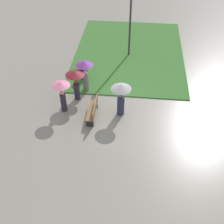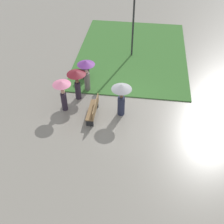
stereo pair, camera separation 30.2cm
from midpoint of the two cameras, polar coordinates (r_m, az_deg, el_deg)
ground_plane at (r=15.44m, az=0.99°, el=1.32°), size 90.00×90.00×0.00m
lawn_patch_near at (r=20.08m, az=3.06°, el=11.97°), size 9.82×7.40×0.06m
park_bench at (r=14.51m, az=-4.44°, el=0.44°), size 1.65×0.42×0.90m
lamp_post at (r=18.49m, az=3.30°, el=19.47°), size 0.32×0.32×4.71m
trash_bin at (r=17.29m, az=-6.30°, el=8.11°), size 0.49×0.49×0.97m
crowd_person_grey at (r=14.09m, az=1.23°, el=3.75°), size 1.03×1.03×1.92m
crowd_person_purple at (r=15.78m, az=-6.09°, el=8.44°), size 0.98×0.98×1.98m
crowd_person_maroon at (r=15.26m, az=-7.97°, el=6.50°), size 1.03×1.03×1.81m
crowd_person_pink at (r=14.58m, az=-10.75°, el=4.16°), size 0.94×0.94×1.85m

